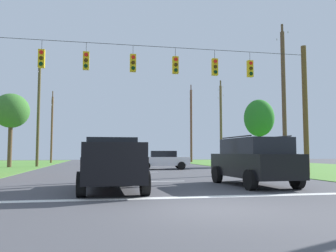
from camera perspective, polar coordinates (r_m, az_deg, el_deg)
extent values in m
plane|color=#47474C|center=(8.79, 7.61, -13.44)|extent=(120.00, 120.00, 0.00)
cube|color=white|center=(10.96, 3.75, -11.64)|extent=(15.21, 0.45, 0.01)
cube|color=white|center=(16.81, -1.49, -9.11)|extent=(2.50, 0.15, 0.01)
cube|color=white|center=(24.45, -4.48, -7.62)|extent=(2.50, 0.15, 0.01)
cube|color=white|center=(29.14, -5.52, -7.09)|extent=(2.50, 0.15, 0.01)
cylinder|color=brown|center=(21.89, 21.71, 2.42)|extent=(0.30, 0.30, 7.73)
cylinder|color=black|center=(19.40, -1.97, 12.96)|extent=(17.80, 0.02, 0.02)
cylinder|color=black|center=(19.36, -20.09, 12.48)|extent=(0.02, 0.02, 0.51)
cube|color=yellow|center=(19.17, -20.14, 10.39)|extent=(0.32, 0.24, 0.95)
cylinder|color=red|center=(19.11, -20.19, 11.35)|extent=(0.20, 0.04, 0.20)
cylinder|color=#352203|center=(19.03, -20.21, 10.48)|extent=(0.20, 0.04, 0.20)
cylinder|color=black|center=(18.96, -20.24, 9.61)|extent=(0.20, 0.04, 0.20)
cylinder|color=black|center=(19.13, -13.32, 12.53)|extent=(0.02, 0.02, 0.51)
cube|color=yellow|center=(18.94, -13.36, 10.42)|extent=(0.32, 0.24, 0.95)
cylinder|color=red|center=(18.88, -13.36, 11.40)|extent=(0.20, 0.04, 0.20)
cylinder|color=#352203|center=(18.80, -13.38, 10.52)|extent=(0.20, 0.04, 0.20)
cylinder|color=black|center=(18.73, -13.40, 9.63)|extent=(0.20, 0.04, 0.20)
cylinder|color=black|center=(19.18, -5.79, 12.39)|extent=(0.02, 0.02, 0.51)
cube|color=yellow|center=(18.98, -5.81, 10.29)|extent=(0.32, 0.24, 0.95)
cylinder|color=red|center=(18.93, -5.76, 11.26)|extent=(0.20, 0.04, 0.20)
cylinder|color=#352203|center=(18.85, -5.77, 10.38)|extent=(0.20, 0.04, 0.20)
cylinder|color=black|center=(18.77, -5.77, 9.49)|extent=(0.20, 0.04, 0.20)
cylinder|color=black|center=(19.52, 1.22, 12.08)|extent=(0.02, 0.02, 0.51)
cube|color=yellow|center=(19.32, 1.23, 10.00)|extent=(0.32, 0.24, 0.95)
cylinder|color=red|center=(19.27, 1.32, 10.95)|extent=(0.20, 0.04, 0.20)
cylinder|color=#352203|center=(19.19, 1.32, 10.09)|extent=(0.20, 0.04, 0.20)
cylinder|color=black|center=(19.12, 1.32, 9.22)|extent=(0.20, 0.04, 0.20)
cylinder|color=black|center=(20.10, 7.70, 11.63)|extent=(0.02, 0.02, 0.51)
cube|color=yellow|center=(19.91, 7.72, 9.61)|extent=(0.32, 0.24, 0.95)
cylinder|color=red|center=(19.85, 7.84, 10.53)|extent=(0.20, 0.04, 0.20)
cylinder|color=#352203|center=(19.78, 7.85, 9.69)|extent=(0.20, 0.04, 0.20)
cylinder|color=black|center=(19.71, 7.86, 8.84)|extent=(0.20, 0.04, 0.20)
cylinder|color=black|center=(20.85, 13.35, 11.12)|extent=(0.02, 0.02, 0.51)
cube|color=yellow|center=(20.67, 13.38, 9.17)|extent=(0.32, 0.24, 0.95)
cylinder|color=red|center=(20.62, 13.53, 10.05)|extent=(0.20, 0.04, 0.20)
cylinder|color=#352203|center=(20.54, 13.54, 9.24)|extent=(0.20, 0.04, 0.20)
cylinder|color=black|center=(20.48, 13.56, 8.42)|extent=(0.20, 0.04, 0.20)
cube|color=black|center=(13.03, -9.25, -6.81)|extent=(2.03, 5.41, 0.85)
cube|color=black|center=(13.67, -9.31, -3.45)|extent=(1.86, 1.91, 0.70)
cube|color=black|center=(11.67, -13.61, -3.85)|extent=(0.11, 2.38, 0.45)
cube|color=black|center=(11.75, -4.38, -3.96)|extent=(0.11, 2.38, 0.45)
cube|color=black|center=(10.37, -8.70, -3.87)|extent=(1.96, 0.11, 0.45)
cylinder|color=black|center=(14.89, -13.41, -8.08)|extent=(0.28, 0.80, 0.80)
cylinder|color=black|center=(14.95, -5.65, -8.16)|extent=(0.28, 0.80, 0.80)
cylinder|color=black|center=(11.23, -14.12, -9.31)|extent=(0.28, 0.80, 0.80)
cylinder|color=black|center=(11.32, -3.81, -9.40)|extent=(0.28, 0.80, 0.80)
cube|color=black|center=(15.07, 13.87, -6.29)|extent=(2.19, 4.89, 0.95)
cube|color=black|center=(14.93, 14.08, -3.24)|extent=(1.96, 3.29, 0.65)
cylinder|color=black|center=(14.56, 11.09, -1.78)|extent=(0.19, 2.72, 0.05)
cylinder|color=black|center=(15.36, 16.86, -1.81)|extent=(0.19, 2.72, 0.05)
cylinder|color=black|center=(16.17, 8.10, -7.92)|extent=(0.30, 0.77, 0.76)
cylinder|color=black|center=(16.99, 14.27, -7.66)|extent=(0.30, 0.77, 0.76)
cylinder|color=black|center=(13.20, 13.43, -8.65)|extent=(0.30, 0.77, 0.76)
cylinder|color=black|center=(14.19, 20.53, -8.19)|extent=(0.30, 0.77, 0.76)
cube|color=silver|center=(28.85, -0.80, -5.81)|extent=(4.45, 2.21, 0.70)
cube|color=black|center=(28.84, -0.80, -4.62)|extent=(2.25, 1.82, 0.50)
cylinder|color=black|center=(27.88, -3.58, -6.57)|extent=(0.66, 0.28, 0.64)
cylinder|color=black|center=(29.68, -3.69, -6.44)|extent=(0.66, 0.28, 0.64)
cylinder|color=black|center=(28.11, 2.25, -6.56)|extent=(0.66, 0.28, 0.64)
cylinder|color=black|center=(29.90, 1.79, -6.43)|extent=(0.66, 0.28, 0.64)
cylinder|color=brown|center=(25.51, 18.58, 3.90)|extent=(0.29, 0.29, 9.92)
cube|color=brown|center=(26.54, 18.34, 13.69)|extent=(0.12, 0.12, 1.93)
cylinder|color=#B2B7BC|center=(27.22, 17.51, 13.48)|extent=(0.08, 0.08, 0.12)
cylinder|color=#B2B7BC|center=(25.94, 19.19, 14.42)|extent=(0.08, 0.08, 0.12)
cylinder|color=brown|center=(37.42, 8.73, 0.10)|extent=(0.27, 0.27, 8.57)
cube|color=brown|center=(37.92, 8.66, 5.96)|extent=(0.12, 0.12, 1.99)
cylinder|color=#B2B7BC|center=(38.68, 8.27, 5.93)|extent=(0.08, 0.08, 0.12)
cylinder|color=#B2B7BC|center=(37.21, 9.07, 6.36)|extent=(0.08, 0.08, 0.12)
cube|color=brown|center=(37.77, 8.68, 4.62)|extent=(0.12, 0.12, 2.00)
cylinder|color=#B2B7BC|center=(38.53, 8.28, 4.62)|extent=(0.08, 0.08, 0.12)
cylinder|color=#B2B7BC|center=(37.05, 9.09, 4.99)|extent=(0.08, 0.08, 0.12)
cylinder|color=brown|center=(50.11, 3.84, 0.03)|extent=(0.32, 0.32, 10.48)
cube|color=brown|center=(50.72, 3.82, 5.49)|extent=(0.12, 0.12, 2.36)
cylinder|color=#B2B7BC|center=(51.64, 3.55, 5.45)|extent=(0.08, 0.08, 0.12)
cylinder|color=#B2B7BC|center=(49.84, 4.09, 5.81)|extent=(0.08, 0.08, 0.12)
cube|color=brown|center=(50.57, 3.82, 4.49)|extent=(0.12, 0.12, 2.27)
cylinder|color=#B2B7BC|center=(51.46, 3.56, 4.47)|extent=(0.08, 0.08, 0.12)
cylinder|color=#B2B7BC|center=(49.72, 4.09, 4.78)|extent=(0.08, 0.08, 0.12)
cylinder|color=brown|center=(36.25, -20.60, 1.93)|extent=(0.27, 0.27, 10.39)
cube|color=brown|center=(37.06, -20.40, 9.32)|extent=(0.12, 0.12, 1.98)
cylinder|color=#B2B7BC|center=(37.85, -20.19, 9.22)|extent=(0.08, 0.08, 0.12)
cylinder|color=#B2B7BC|center=(36.33, -20.60, 9.80)|extent=(0.08, 0.08, 0.12)
cube|color=brown|center=(36.86, -20.44, 7.96)|extent=(0.12, 0.12, 1.93)
cylinder|color=#B2B7BC|center=(37.64, -20.24, 7.89)|extent=(0.08, 0.08, 0.12)
cylinder|color=#B2B7BC|center=(36.14, -20.64, 8.40)|extent=(0.08, 0.08, 0.12)
cylinder|color=brown|center=(48.51, -18.62, -0.58)|extent=(0.27, 0.27, 8.82)
cube|color=brown|center=(48.93, -18.50, 4.11)|extent=(0.12, 0.12, 2.39)
cylinder|color=#B2B7BC|center=(49.88, -18.35, 4.09)|extent=(0.08, 0.08, 0.12)
cylinder|color=#B2B7BC|center=(48.01, -18.65, 4.42)|extent=(0.08, 0.08, 0.12)
cube|color=brown|center=(48.81, -18.53, 3.06)|extent=(0.12, 0.12, 1.83)
cylinder|color=#B2B7BC|center=(49.54, -18.41, 3.09)|extent=(0.08, 0.08, 0.12)
cylinder|color=#B2B7BC|center=(48.10, -18.64, 3.32)|extent=(0.08, 0.08, 0.12)
cylinder|color=brown|center=(35.41, -24.62, -2.66)|extent=(0.38, 0.38, 4.42)
ellipsoid|color=#38722B|center=(35.61, -24.46, 2.32)|extent=(3.32, 3.32, 3.22)
cylinder|color=brown|center=(36.31, 14.87, -3.39)|extent=(0.32, 0.32, 3.86)
ellipsoid|color=#267622|center=(36.48, 14.78, 1.29)|extent=(3.04, 3.04, 3.79)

